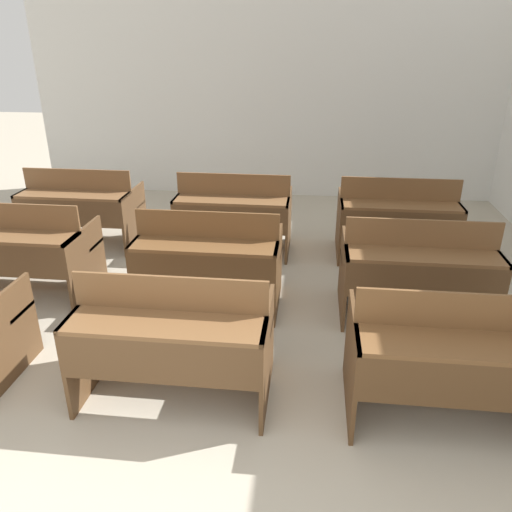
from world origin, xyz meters
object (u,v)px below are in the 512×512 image
object	(u,v)px
bench_second_left	(20,249)
bench_second_right	(417,268)
bench_third_right	(397,217)
bench_third_center	(234,212)
bench_front_right	(454,356)
bench_third_left	(81,206)
bench_front_center	(174,336)
bench_second_center	(209,258)

from	to	relation	value
bench_second_left	bench_second_right	bearing A→B (deg)	-0.37
bench_second_right	bench_third_right	bearing A→B (deg)	89.37
bench_second_left	bench_third_center	xyz separation A→B (m)	(1.82, 1.27, 0.00)
bench_front_right	bench_third_left	distance (m)	4.40
bench_second_right	bench_third_left	world-z (taller)	same
bench_third_left	bench_third_center	distance (m)	1.80
bench_third_center	bench_front_center	bearing A→B (deg)	-90.03
bench_front_center	bench_second_center	world-z (taller)	same
bench_front_right	bench_second_right	distance (m)	1.28
bench_third_left	bench_third_center	bearing A→B (deg)	-0.08
bench_front_center	bench_third_left	world-z (taller)	same
bench_front_right	bench_third_right	bearing A→B (deg)	89.55
bench_third_left	bench_second_right	bearing A→B (deg)	-19.95
bench_second_center	bench_second_right	world-z (taller)	same
bench_front_center	bench_second_center	distance (m)	1.26
bench_third_center	bench_third_right	size ratio (longest dim) A/B	1.00
bench_front_right	bench_second_center	distance (m)	2.21
bench_third_right	bench_second_center	bearing A→B (deg)	-144.14
bench_third_left	bench_third_right	bearing A→B (deg)	0.32
bench_third_center	bench_second_right	bearing A→B (deg)	-36.05
bench_third_center	bench_third_right	world-z (taller)	same
bench_second_center	bench_front_center	bearing A→B (deg)	-88.87
bench_front_right	bench_third_left	size ratio (longest dim) A/B	1.00
bench_second_right	bench_front_center	bearing A→B (deg)	-144.74
bench_second_right	bench_third_left	size ratio (longest dim) A/B	1.00
bench_second_center	bench_third_center	distance (m)	1.29
bench_second_left	bench_second_center	bearing A→B (deg)	-0.67
bench_third_center	bench_third_right	distance (m)	1.79
bench_front_center	bench_second_left	distance (m)	2.22
bench_front_right	bench_front_center	bearing A→B (deg)	179.40
bench_second_center	bench_second_right	bearing A→B (deg)	-0.08
bench_front_right	bench_second_left	distance (m)	3.82
bench_front_center	bench_third_right	size ratio (longest dim) A/B	1.00
bench_second_left	bench_front_right	bearing A→B (deg)	-19.92
bench_second_left	bench_second_right	xyz separation A→B (m)	(3.60, -0.02, 0.00)
bench_third_center	bench_third_left	bearing A→B (deg)	179.92
bench_front_right	bench_third_left	world-z (taller)	same
bench_second_center	bench_second_left	bearing A→B (deg)	179.33
bench_front_right	bench_third_left	xyz separation A→B (m)	(-3.57, 2.58, 0.00)
bench_second_right	bench_third_center	xyz separation A→B (m)	(-1.78, 1.30, 0.00)
bench_front_right	bench_second_left	xyz separation A→B (m)	(-3.59, 1.30, 0.00)
bench_second_left	bench_second_right	world-z (taller)	same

